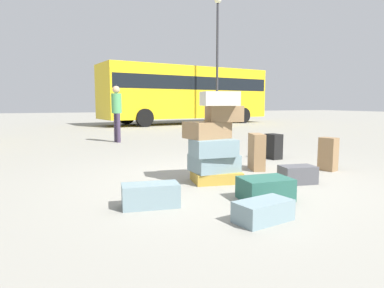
% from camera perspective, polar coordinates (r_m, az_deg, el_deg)
% --- Properties ---
extents(ground_plane, '(80.00, 80.00, 0.00)m').
position_cam_1_polar(ground_plane, '(5.21, 5.79, -6.10)').
color(ground_plane, gray).
extents(suitcase_tower, '(0.87, 0.72, 1.33)m').
position_cam_1_polar(suitcase_tower, '(5.01, 3.86, 0.14)').
color(suitcase_tower, '#B28C33').
rests_on(suitcase_tower, ground).
extents(suitcase_slate_foreground_near, '(0.63, 0.42, 0.21)m').
position_cam_1_polar(suitcase_slate_foreground_near, '(3.50, 11.94, -11.00)').
color(suitcase_slate_foreground_near, gray).
rests_on(suitcase_slate_foreground_near, ground).
extents(suitcase_black_right_side, '(0.26, 0.35, 0.53)m').
position_cam_1_polar(suitcase_black_right_side, '(7.31, 13.60, -0.40)').
color(suitcase_black_right_side, black).
rests_on(suitcase_black_right_side, ground).
extents(suitcase_brown_upright_blue, '(0.33, 0.48, 0.64)m').
position_cam_1_polar(suitcase_brown_upright_blue, '(6.05, 10.85, -1.30)').
color(suitcase_brown_upright_blue, olive).
rests_on(suitcase_brown_upright_blue, ground).
extents(suitcase_teal_behind_tower, '(0.63, 0.48, 0.27)m').
position_cam_1_polar(suitcase_teal_behind_tower, '(4.24, 12.26, -7.39)').
color(suitcase_teal_behind_tower, '#26594C').
rests_on(suitcase_teal_behind_tower, ground).
extents(suitcase_charcoal_left_side, '(0.54, 0.39, 0.26)m').
position_cam_1_polar(suitcase_charcoal_left_side, '(5.21, 17.40, -4.95)').
color(suitcase_charcoal_left_side, '#4C4C51').
rests_on(suitcase_charcoal_left_side, ground).
extents(suitcase_slate_foreground_far, '(0.67, 0.39, 0.27)m').
position_cam_1_polar(suitcase_slate_foreground_far, '(3.90, -7.01, -8.59)').
color(suitcase_slate_foreground_far, gray).
rests_on(suitcase_slate_foreground_far, ground).
extents(suitcase_brown_white_trunk, '(0.28, 0.33, 0.58)m').
position_cam_1_polar(suitcase_brown_white_trunk, '(6.35, 22.03, -1.59)').
color(suitcase_brown_white_trunk, olive).
rests_on(suitcase_brown_white_trunk, ground).
extents(person_bearded_onlooker, '(0.30, 0.34, 1.68)m').
position_cam_1_polar(person_bearded_onlooker, '(10.38, -12.61, 5.85)').
color(person_bearded_onlooker, '#3F334C').
rests_on(person_bearded_onlooker, ground).
extents(parked_bus, '(10.00, 4.04, 3.15)m').
position_cam_1_polar(parked_bus, '(19.43, -0.94, 8.88)').
color(parked_bus, yellow).
rests_on(parked_bus, ground).
extents(lamp_post, '(0.36, 0.36, 6.44)m').
position_cam_1_polar(lamp_post, '(17.74, 4.32, 16.65)').
color(lamp_post, '#333338').
rests_on(lamp_post, ground).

